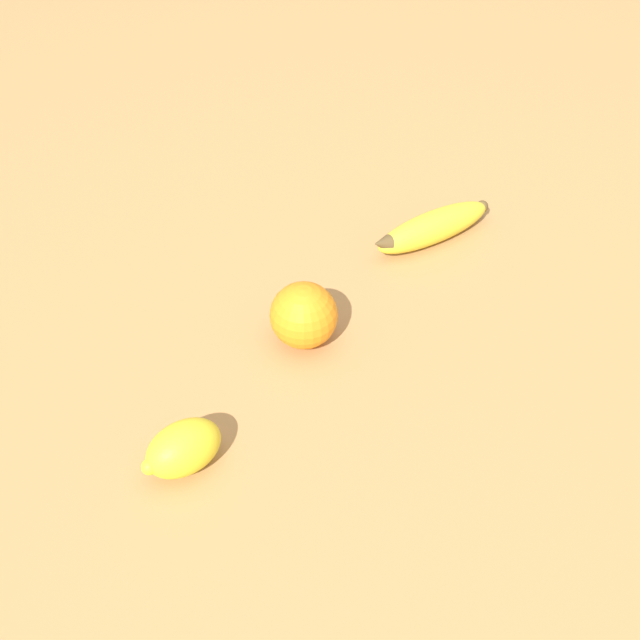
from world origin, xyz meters
TOP-DOWN VIEW (x-y plane):
  - ground_plane at (0.00, 0.00)m, footprint 3.00×3.00m
  - banana at (-0.06, 0.19)m, footprint 0.15×0.15m
  - orange at (-0.17, -0.01)m, footprint 0.07×0.07m
  - lemon at (-0.23, -0.20)m, footprint 0.08×0.09m

SIDE VIEW (x-z plane):
  - ground_plane at x=0.00m, z-range 0.00..0.00m
  - banana at x=-0.06m, z-range 0.00..0.04m
  - lemon at x=-0.23m, z-range 0.00..0.05m
  - orange at x=-0.17m, z-range 0.00..0.07m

